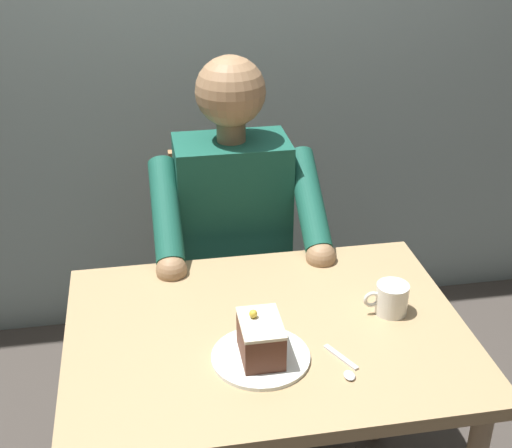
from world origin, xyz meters
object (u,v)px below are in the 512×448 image
(seated_person, at_px, (236,248))
(dessert_spoon, at_px, (345,367))
(cake_slice, at_px, (261,339))
(coffee_cup, at_px, (391,298))
(chair, at_px, (230,266))
(dining_table, at_px, (267,359))

(seated_person, xyz_separation_m, dessert_spoon, (-0.15, 0.71, 0.07))
(cake_slice, xyz_separation_m, coffee_cup, (-0.37, -0.13, -0.02))
(cake_slice, height_order, dessert_spoon, cake_slice)
(seated_person, xyz_separation_m, cake_slice, (0.04, 0.65, 0.12))
(chair, relative_size, dessert_spoon, 6.54)
(seated_person, distance_m, dessert_spoon, 0.73)
(chair, bearing_deg, dining_table, 90.00)
(dining_table, relative_size, seated_person, 0.79)
(chair, height_order, dessert_spoon, chair)
(dining_table, relative_size, cake_slice, 7.20)
(dining_table, xyz_separation_m, dessert_spoon, (-0.15, 0.18, 0.10))
(chair, distance_m, coffee_cup, 0.81)
(dessert_spoon, bearing_deg, chair, -80.30)
(coffee_cup, xyz_separation_m, dessert_spoon, (0.18, 0.20, -0.04))
(cake_slice, bearing_deg, dessert_spoon, 159.96)
(chair, relative_size, coffee_cup, 7.64)
(dining_table, height_order, dessert_spoon, dessert_spoon)
(chair, bearing_deg, coffee_cup, 115.88)
(dessert_spoon, bearing_deg, dining_table, -50.30)
(dining_table, xyz_separation_m, coffee_cup, (-0.33, -0.02, 0.14))
(dining_table, bearing_deg, coffee_cup, -176.77)
(seated_person, distance_m, coffee_cup, 0.62)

